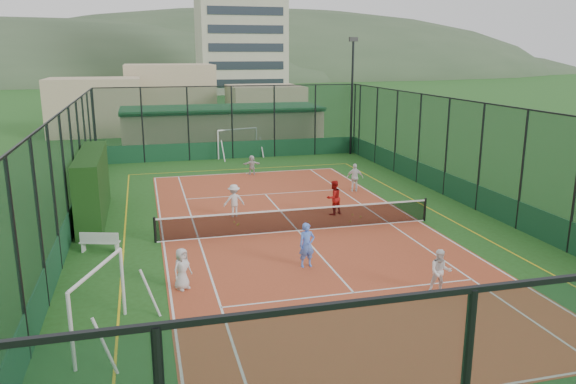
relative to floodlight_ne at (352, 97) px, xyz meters
name	(u,v)px	position (x,y,z in m)	size (l,w,h in m)	color
ground	(298,231)	(-8.60, -16.60, -4.12)	(300.00, 300.00, 0.00)	#244F1B
court_slab	(298,231)	(-8.60, -16.60, -4.12)	(11.17, 23.97, 0.01)	#A23E24
tennis_net	(298,219)	(-8.60, -16.60, -3.59)	(11.67, 0.12, 1.06)	black
perimeter_fence	(298,172)	(-8.60, -16.60, -1.62)	(18.12, 34.12, 5.00)	#113320
floodlight_ne	(352,97)	(0.00, 0.00, 0.00)	(0.60, 0.26, 8.25)	black
clubhouse	(222,127)	(-8.60, 5.40, -2.55)	(15.20, 7.20, 3.15)	tan
apartment_tower	(240,7)	(3.40, 65.40, 10.88)	(15.00, 12.00, 30.00)	beige
distant_hills	(161,78)	(-8.60, 133.40, -4.12)	(200.00, 60.00, 24.00)	#384C33
hedge_left	(93,186)	(-16.90, -12.51, -2.64)	(1.02, 6.80, 2.98)	black
white_bench	(100,241)	(-16.40, -17.16, -3.71)	(1.46, 0.40, 0.82)	white
futsal_goal_near	(100,305)	(-15.94, -24.08, -3.15)	(0.88, 3.03, 1.95)	white
futsal_goal_far	(238,143)	(-8.19, 0.73, -3.13)	(3.09, 0.90, 1.99)	white
child_near_left	(182,269)	(-13.68, -21.37, -3.45)	(0.65, 0.43, 1.34)	silver
child_near_mid	(307,245)	(-9.38, -20.52, -3.33)	(0.57, 0.37, 1.56)	#5583F2
child_near_right	(440,272)	(-6.05, -23.66, -3.41)	(0.68, 0.53, 1.40)	white
child_far_left	(234,200)	(-10.82, -13.82, -3.38)	(0.95, 0.55, 1.48)	silver
child_far_right	(355,177)	(-3.84, -10.78, -3.36)	(0.88, 0.37, 1.51)	white
child_far_back	(252,165)	(-8.33, -5.19, -3.53)	(1.09, 0.35, 1.18)	silver
coach	(334,198)	(-6.38, -14.65, -3.32)	(0.77, 0.60, 1.58)	#AE1512
tennis_balls	(298,221)	(-8.22, -15.31, -4.08)	(5.70, 1.27, 0.07)	#CCE033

